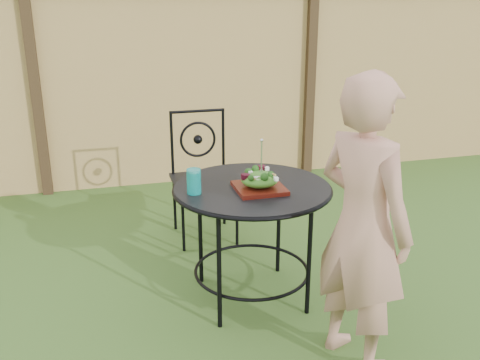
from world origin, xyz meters
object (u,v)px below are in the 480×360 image
at_px(patio_table, 252,208).
at_px(patio_chair, 202,172).
at_px(salad_plate, 259,188).
at_px(diner, 363,226).

distance_m(patio_table, patio_chair, 0.99).
bearing_deg(salad_plate, patio_chair, 96.34).
bearing_deg(diner, salad_plate, 5.51).
relative_size(patio_table, diner, 0.63).
bearing_deg(patio_table, diner, -64.56).
bearing_deg(patio_chair, diner, -75.65).
bearing_deg(patio_table, salad_plate, -74.55).
xyz_separation_m(patio_table, patio_chair, (-0.10, 0.98, -0.08)).
xyz_separation_m(diner, salad_plate, (-0.31, 0.63, 0.00)).
bearing_deg(diner, patio_table, 4.44).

